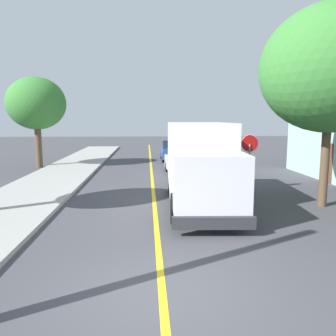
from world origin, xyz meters
TOP-DOWN VIEW (x-y plane):
  - ground_plane at (0.00, 0.00)m, footprint 120.00×120.00m
  - centre_line_yellow at (0.00, 10.00)m, footprint 0.16×56.00m
  - box_truck at (1.79, 6.89)m, footprint 2.74×7.29m
  - parked_car_near at (1.85, 13.89)m, footprint 1.94×4.46m
  - parked_car_mid at (1.79, 21.34)m, footprint 1.81×4.40m
  - stop_sign at (4.43, 9.01)m, footprint 0.80×0.10m
  - street_tree_far_side at (6.50, 6.22)m, footprint 5.18×5.18m
  - street_tree_down_block at (-7.79, 17.64)m, footprint 3.95×3.95m

SIDE VIEW (x-z plane):
  - ground_plane at x=0.00m, z-range 0.00..0.00m
  - centre_line_yellow at x=0.00m, z-range 0.00..0.01m
  - parked_car_near at x=1.85m, z-range -0.04..1.63m
  - parked_car_mid at x=1.79m, z-range -0.04..1.63m
  - box_truck at x=1.79m, z-range 0.17..3.37m
  - stop_sign at x=4.43m, z-range 0.53..3.18m
  - street_tree_down_block at x=-7.79m, z-range 1.29..7.49m
  - street_tree_far_side at x=6.50m, z-range 1.41..8.91m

